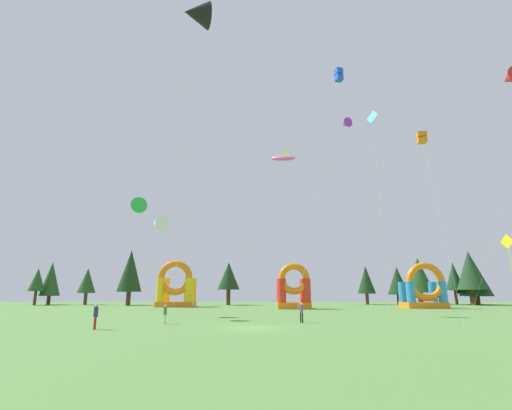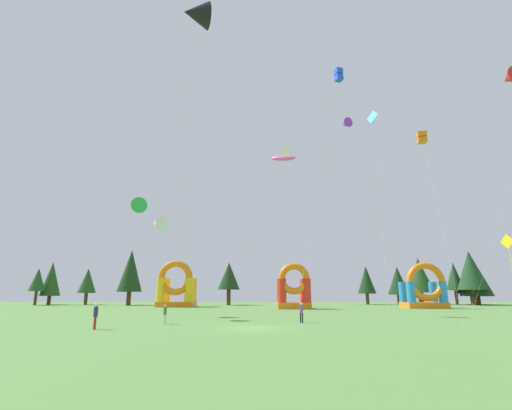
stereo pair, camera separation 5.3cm
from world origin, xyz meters
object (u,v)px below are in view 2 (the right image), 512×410
kite_white_delta (158,223)px  kite_pink_parafoil (283,158)px  inflatable_orange_dome (294,291)px  inflatable_blue_arch (176,289)px  kite_black_delta (196,14)px  person_left_edge (301,311)px  kite_red_delta (510,78)px  kite_lime_diamond (287,156)px  kite_green_delta (138,206)px  inflatable_red_slide (424,291)px  kite_orange_box (422,138)px  kite_yellow_diamond (509,243)px  person_near_camera (96,314)px  kite_blue_box (339,76)px  kite_purple_delta (346,124)px  person_far_side (165,313)px  kite_cyan_diamond (373,119)px

kite_white_delta → kite_pink_parafoil: (13.51, 6.77, 9.53)m
inflatable_orange_dome → inflatable_blue_arch: (-18.91, 6.08, 0.35)m
kite_pink_parafoil → kite_black_delta: bearing=-104.6°
kite_white_delta → person_left_edge: kite_white_delta is taller
kite_red_delta → kite_lime_diamond: bearing=111.3°
kite_red_delta → kite_green_delta: bearing=149.1°
kite_white_delta → inflatable_red_slide: 41.99m
kite_white_delta → kite_orange_box: (26.47, -3.54, 7.85)m
kite_black_delta → kite_green_delta: kite_black_delta is taller
kite_black_delta → kite_red_delta: size_ratio=1.09×
kite_white_delta → kite_yellow_diamond: size_ratio=1.51×
kite_white_delta → person_left_edge: size_ratio=6.28×
person_left_edge → person_near_camera: person_near_camera is taller
kite_lime_diamond → kite_pink_parafoil: kite_lime_diamond is taller
kite_lime_diamond → kite_pink_parafoil: 13.71m
kite_red_delta → kite_blue_box: bearing=149.3°
kite_yellow_diamond → kite_red_delta: (-2.24, -6.15, 10.91)m
kite_purple_delta → inflatable_orange_dome: 25.61m
kite_purple_delta → inflatable_red_slide: (12.81, 9.15, -23.44)m
person_far_side → inflatable_blue_arch: (-6.09, 31.63, 1.96)m
kite_orange_box → kite_black_delta: kite_black_delta is taller
kite_lime_diamond → inflatable_blue_arch: bearing=162.2°
kite_lime_diamond → kite_red_delta: size_ratio=1.38×
kite_pink_parafoil → inflatable_orange_dome: kite_pink_parafoil is taller
kite_pink_parafoil → kite_red_delta: 25.63m
person_far_side → inflatable_red_slide: 42.79m
kite_black_delta → kite_purple_delta: 35.50m
kite_black_delta → kite_red_delta: bearing=12.6°
person_far_side → kite_cyan_diamond: bearing=-31.9°
kite_orange_box → kite_red_delta: size_ratio=1.00×
kite_white_delta → person_left_edge: (14.09, -4.82, -8.44)m
kite_lime_diamond → kite_blue_box: (2.55, -27.35, -2.56)m
kite_white_delta → kite_blue_box: bearing=-24.2°
kite_black_delta → person_near_camera: size_ratio=10.96×
kite_purple_delta → kite_pink_parafoil: bearing=-151.6°
inflatable_orange_dome → inflatable_red_slide: inflatable_red_slide is taller
kite_pink_parafoil → inflatable_blue_arch: kite_pink_parafoil is taller
kite_white_delta → kite_pink_parafoil: bearing=26.6°
kite_pink_parafoil → kite_yellow_diamond: 25.76m
inflatable_orange_dome → inflatable_red_slide: 20.18m
person_left_edge → kite_yellow_diamond: bearing=171.4°
inflatable_red_slide → inflatable_blue_arch: size_ratio=0.91×
kite_purple_delta → inflatable_red_slide: bearing=35.5°
kite_pink_parafoil → kite_cyan_diamond: kite_cyan_diamond is taller
kite_white_delta → person_far_side: bearing=-66.2°
kite_white_delta → kite_orange_box: kite_orange_box is taller
kite_cyan_diamond → kite_purple_delta: 8.58m
kite_yellow_diamond → kite_pink_parafoil: bearing=138.8°
kite_yellow_diamond → person_left_edge: 17.49m
kite_white_delta → kite_cyan_diamond: size_ratio=0.44×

